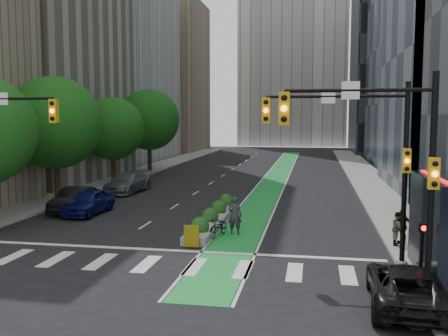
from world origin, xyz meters
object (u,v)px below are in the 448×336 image
at_px(cyclist, 235,215).
at_px(parked_car_right, 407,286).
at_px(pedestrian_far, 403,226).
at_px(parked_car_left_far, 128,183).
at_px(median_planter, 214,217).
at_px(bicycle, 219,227).
at_px(parked_car_left_near, 89,202).
at_px(pedestrian_near, 398,229).
at_px(parked_car_left_mid, 75,200).

relative_size(cyclist, parked_car_right, 0.40).
bearing_deg(pedestrian_far, parked_car_left_far, -73.26).
bearing_deg(median_planter, bicycle, -74.12).
bearing_deg(parked_car_left_far, parked_car_right, -46.10).
height_order(cyclist, parked_car_left_near, cyclist).
bearing_deg(pedestrian_near, parked_car_left_near, 85.97).
height_order(bicycle, parked_car_left_near, parked_car_left_near).
relative_size(cyclist, pedestrian_near, 1.28).
bearing_deg(parked_car_left_mid, cyclist, -23.00).
height_order(bicycle, pedestrian_near, pedestrian_near).
relative_size(bicycle, parked_car_left_near, 0.41).
height_order(bicycle, pedestrian_far, pedestrian_far).
bearing_deg(parked_car_right, pedestrian_far, -95.48).
xyz_separation_m(bicycle, cyclist, (0.73, 0.59, 0.49)).
distance_m(parked_car_left_mid, parked_car_left_far, 8.33).
xyz_separation_m(median_planter, parked_car_left_near, (-8.20, 1.44, 0.41)).
relative_size(parked_car_left_near, pedestrian_far, 2.86).
distance_m(median_planter, pedestrian_near, 10.01).
bearing_deg(pedestrian_far, parked_car_left_mid, -52.62).
bearing_deg(cyclist, parked_car_left_far, -47.13).
xyz_separation_m(cyclist, pedestrian_far, (8.05, -0.96, -0.03)).
xyz_separation_m(cyclist, parked_car_left_mid, (-10.93, 4.23, -0.22)).
distance_m(bicycle, pedestrian_near, 8.56).
bearing_deg(median_planter, pedestrian_far, -18.39).
bearing_deg(median_planter, parked_car_left_near, 170.06).
bearing_deg(median_planter, pedestrian_near, -21.24).
distance_m(parked_car_left_mid, pedestrian_far, 19.67).
bearing_deg(bicycle, median_planter, 120.09).
xyz_separation_m(median_planter, parked_car_left_far, (-9.07, 10.32, 0.42)).
xyz_separation_m(cyclist, parked_car_left_far, (-10.60, 12.55, -0.19)).
relative_size(median_planter, parked_car_left_near, 2.24).
relative_size(bicycle, pedestrian_near, 1.22).
relative_size(parked_car_right, pedestrian_far, 3.09).
bearing_deg(cyclist, parked_car_left_mid, -18.46).
bearing_deg(parked_car_right, parked_car_left_near, -33.76).
xyz_separation_m(cyclist, pedestrian_near, (7.78, -1.39, -0.07)).
bearing_deg(parked_car_left_near, parked_car_left_mid, 155.87).
distance_m(cyclist, parked_car_left_mid, 11.72).
relative_size(parked_car_left_mid, parked_car_left_far, 0.85).
xyz_separation_m(cyclist, parked_car_right, (6.87, -8.77, -0.30)).
xyz_separation_m(bicycle, parked_car_left_far, (-9.87, 13.14, 0.30)).
height_order(parked_car_right, pedestrian_near, pedestrian_near).
distance_m(parked_car_left_mid, pedestrian_near, 19.54).
relative_size(parked_car_left_near, parked_car_left_mid, 0.99).
xyz_separation_m(parked_car_left_near, pedestrian_near, (17.51, -5.06, 0.14)).
bearing_deg(pedestrian_far, parked_car_right, 44.10).
bearing_deg(median_planter, parked_car_left_far, 131.29).
distance_m(parked_car_left_near, pedestrian_near, 18.23).
xyz_separation_m(median_planter, pedestrian_far, (9.58, -3.18, 0.58)).
xyz_separation_m(parked_car_left_near, parked_car_right, (16.60, -12.44, -0.09)).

